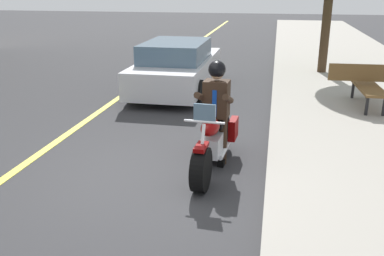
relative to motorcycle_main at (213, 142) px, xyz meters
The scene contains 6 objects.
ground_plane 1.39m from the motorcycle_main, 58.92° to the right, with size 80.00×80.00×0.00m, color #333335.
lane_center_stripe 3.23m from the motorcycle_main, 77.76° to the right, with size 60.00×0.16×0.01m, color #E5DB4C.
motorcycle_main is the anchor object (origin of this frame).
rider_main 0.61m from the motorcycle_main, behind, with size 0.64×0.57×1.74m.
car_silver 5.42m from the motorcycle_main, 160.76° to the right, with size 4.60×1.92×1.40m.
bench_sidewalk 5.00m from the motorcycle_main, 142.07° to the left, with size 1.82×1.80×0.95m.
Camera 1 is at (5.71, 2.03, 2.88)m, focal length 39.72 mm.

